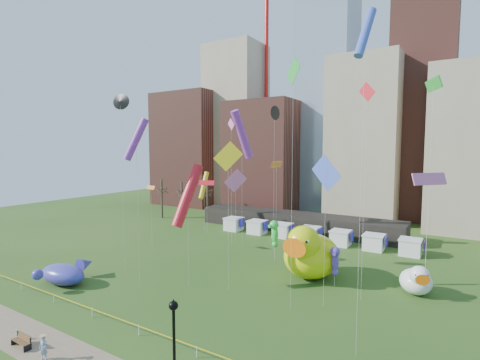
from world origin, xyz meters
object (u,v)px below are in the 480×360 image
Objects in this scene: lamppost at (174,333)px; seahorse_green at (275,232)px; small_duck at (416,280)px; toddler at (18,335)px; whale_inflatable at (65,273)px; woman at (44,348)px; park_bench at (22,340)px; seahorse_purple at (335,259)px; big_duck at (310,253)px.

seahorse_green is at bearing 102.86° from lamppost.
small_duck is 26.94m from lamppost.
seahorse_green is 6.80× the size of toddler.
whale_inflatable is 15.82m from woman.
seahorse_green is 2.91× the size of park_bench.
lamppost is 3.33× the size of woman.
small_duck is 8.41m from seahorse_purple.
seahorse_green is at bearing 77.21° from park_bench.
whale_inflatable is 13.45m from park_bench.
whale_inflatable is 23.66m from lamppost.
woman is (3.08, -0.09, 0.35)m from park_bench.
small_duck is at bearing 11.94° from seahorse_green.
seahorse_green is at bearing 151.36° from small_duck.
small_duck is 17.94m from seahorse_green.
park_bench is (-16.63, -24.67, -2.60)m from seahorse_purple.
seahorse_purple is 0.59× the size of whale_inflatable.
big_duck is 10.74× the size of toddler.
big_duck reaches higher than whale_inflatable.
lamppost reaches higher than woman.
seahorse_purple is at bearing 175.24° from small_duck.
lamppost is 10.68m from woman.
seahorse_green is 3.21× the size of woman.
seahorse_green is 0.73× the size of whale_inflatable.
big_duck reaches higher than woman.
woman is at bearing -1.17° from park_bench.
big_duck is 28.01m from whale_inflatable.
whale_inflatable is 9.31× the size of toddler.
whale_inflatable is 1.32× the size of lamppost.
seahorse_purple is at bearing 52.85° from toddler.
toddler is at bearing -86.52° from seahorse_green.
toddler is (-1.43, 0.37, -0.11)m from park_bench.
seahorse_green is at bearing 45.49° from whale_inflatable.
toddler is (8.06, -9.13, -0.76)m from whale_inflatable.
lamppost is (6.08, -26.65, -0.51)m from seahorse_green.
park_bench is (-24.56, -26.97, -1.00)m from small_duck.
lamppost is at bearing -136.34° from small_duck.
big_duck is 22.84m from lamppost.
seahorse_green reaches higher than toddler.
woman is at bearing -149.38° from small_duck.
woman is (-13.55, -24.77, -2.25)m from seahorse_purple.
seahorse_green is 29.87m from woman.
seahorse_purple reaches higher than park_bench.
big_duck is 11.37m from small_duck.
small_duck is 0.63× the size of whale_inflatable.
lamppost reaches higher than seahorse_green.
whale_inflatable is at bearing 130.92° from toddler.
small_duck is 2.75× the size of woman.
big_duck reaches higher than seahorse_green.
seahorse_green reaches higher than woman.
whale_inflatable is at bearing 135.56° from park_bench.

